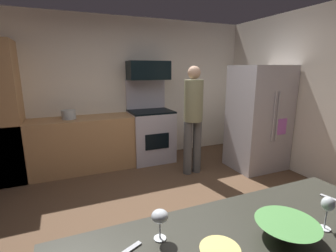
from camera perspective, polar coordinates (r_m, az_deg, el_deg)
The scene contains 11 objects.
ground_plane at distance 3.00m, azimuth 0.80°, elevation -21.60°, with size 5.20×4.80×0.02m, color brown.
wall_back at distance 4.71m, azimuth -10.82°, elevation 8.08°, with size 5.20×0.12×2.60m, color silver.
lower_cabinet_run at distance 4.41m, azimuth -20.82°, elevation -4.16°, with size 2.40×0.60×0.90m, color tan.
oven_range at distance 4.62m, azimuth -3.98°, elevation -1.73°, with size 0.76×0.65×1.50m.
microwave at distance 4.55m, azimuth -4.58°, elevation 12.73°, with size 0.74×0.38×0.33m, color black.
refrigerator at distance 4.47m, azimuth 20.23°, elevation 1.73°, with size 0.88×0.74×1.75m.
person_cook at distance 3.93m, azimuth 5.85°, elevation 2.55°, with size 0.31×0.30×1.74m.
mixing_bowl_large at distance 1.40m, azimuth 25.73°, elevation -20.94°, with size 0.30×0.30×0.09m, color #589D4F.
wine_glass_near at distance 1.51m, azimuth 33.07°, elevation -15.26°, with size 0.06×0.06×0.18m.
wine_glass_mid at distance 1.23m, azimuth -1.91°, elevation -20.42°, with size 0.08×0.08×0.15m.
stock_pot at distance 4.29m, azimuth -22.04°, elevation 2.47°, with size 0.22×0.22×0.15m, color #B1B9BB.
Camera 1 is at (-1.00, -2.25, 1.70)m, focal length 26.29 mm.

